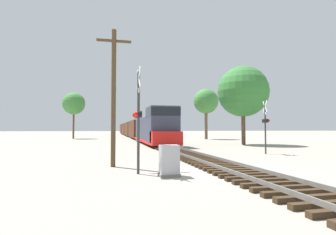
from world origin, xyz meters
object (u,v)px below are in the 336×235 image
object	(u,v)px
freight_train	(133,129)
tree_far_right	(243,92)
utility_pole	(114,94)
tree_deep_background	(74,104)
crossing_signal_near	(138,116)
crossing_signal_far	(266,123)
relay_cabinet	(169,161)
tree_mid_background	(206,102)

from	to	relation	value
freight_train	tree_far_right	size ratio (longest dim) A/B	8.13
utility_pole	tree_deep_background	distance (m)	41.43
tree_far_right	crossing_signal_near	bearing A→B (deg)	-129.79
tree_deep_background	crossing_signal_far	bearing A→B (deg)	-62.51
utility_pole	freight_train	bearing A→B (deg)	83.79
freight_train	tree_deep_background	xyz separation A→B (m)	(-12.46, -8.72, 5.07)
crossing_signal_far	relay_cabinet	world-z (taller)	crossing_signal_far
crossing_signal_near	tree_far_right	xyz separation A→B (m)	(14.99, 17.99, 4.03)
utility_pole	tree_far_right	bearing A→B (deg)	44.15
crossing_signal_far	tree_mid_background	bearing A→B (deg)	2.14
tree_deep_background	relay_cabinet	bearing A→B (deg)	-78.03
freight_train	utility_pole	distance (m)	49.74
relay_cabinet	tree_far_right	world-z (taller)	tree_far_right
relay_cabinet	utility_pole	xyz separation A→B (m)	(-2.24, 3.29, 3.14)
utility_pole	tree_deep_background	world-z (taller)	tree_deep_background
crossing_signal_near	crossing_signal_far	bearing A→B (deg)	120.86
crossing_signal_far	tree_deep_background	size ratio (longest dim) A/B	0.46
utility_pole	tree_mid_background	xyz separation A→B (m)	(17.63, 32.48, 3.29)
freight_train	tree_deep_background	bearing A→B (deg)	-145.03
freight_train	crossing_signal_far	size ratio (longest dim) A/B	18.88
crossing_signal_far	tree_far_right	size ratio (longest dim) A/B	0.43
tree_mid_background	tree_deep_background	bearing A→B (deg)	161.59
crossing_signal_near	tree_deep_background	bearing A→B (deg)	-170.93
tree_mid_background	crossing_signal_near	bearing A→B (deg)	-115.43
tree_far_right	tree_mid_background	size ratio (longest dim) A/B	1.03
crossing_signal_far	tree_far_right	distance (m)	12.60
crossing_signal_far	tree_mid_background	size ratio (longest dim) A/B	0.44
freight_train	tree_mid_background	xyz separation A→B (m)	(12.25, -16.94, 5.21)
tree_far_right	tree_deep_background	world-z (taller)	tree_far_right
freight_train	crossing_signal_far	distance (m)	45.48
crossing_signal_near	relay_cabinet	distance (m)	2.42
tree_far_right	tree_deep_background	size ratio (longest dim) A/B	1.06
tree_mid_background	freight_train	bearing A→B (deg)	125.87
tree_mid_background	tree_deep_background	distance (m)	26.04
relay_cabinet	tree_far_right	distance (m)	24.07
tree_far_right	utility_pole	bearing A→B (deg)	-135.85
crossing_signal_near	relay_cabinet	xyz separation A→B (m)	(1.22, -0.84, -1.91)
tree_far_right	relay_cabinet	bearing A→B (deg)	-126.16
relay_cabinet	tree_deep_background	bearing A→B (deg)	101.97
relay_cabinet	utility_pole	world-z (taller)	utility_pole
crossing_signal_far	tree_deep_background	xyz separation A→B (m)	(-18.89, 36.30, 4.47)
crossing_signal_far	tree_far_right	world-z (taller)	tree_far_right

